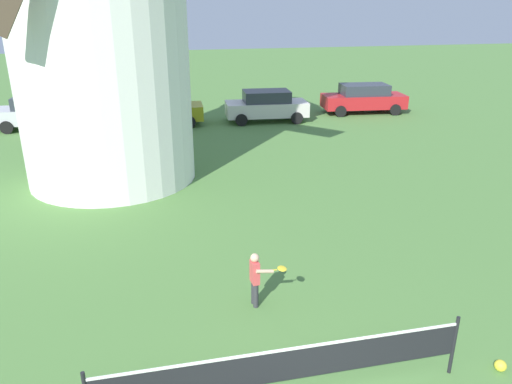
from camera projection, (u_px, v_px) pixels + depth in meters
name	position (u px, v px, depth m)	size (l,w,h in m)	color
tennis_net	(285.00, 365.00, 7.36)	(5.77, 0.06, 1.10)	black
player_far	(256.00, 276.00, 9.77)	(0.72, 0.44, 1.18)	#333338
stray_ball	(500.00, 366.00, 8.20)	(0.20, 0.20, 0.20)	yellow
parked_car_silver	(42.00, 112.00, 23.55)	(4.34, 2.09, 1.56)	silver
parked_car_mustard	(158.00, 109.00, 24.09)	(4.44, 2.07, 1.56)	#999919
parked_car_cream	(266.00, 105.00, 24.95)	(4.22, 2.11, 1.56)	silver
parked_car_red	(364.00, 98.00, 26.83)	(4.60, 2.21, 1.56)	red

